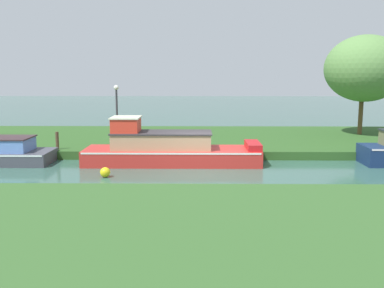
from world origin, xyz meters
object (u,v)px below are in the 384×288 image
Objects in this scene: red_narrowboat at (168,149)px; mooring_post_near at (57,141)px; willow_tree_left at (365,69)px; channel_buoy at (105,172)px; lamp_post at (117,109)px.

red_narrowboat is 9.26× the size of mooring_post_near.
willow_tree_left is (11.11, 6.66, 3.65)m from red_narrowboat.
willow_tree_left is at bearing 17.61° from mooring_post_near.
channel_buoy is (3.15, -4.07, -0.63)m from mooring_post_near.
red_narrowboat is at bearing -39.07° from lamp_post.
lamp_post is 3.61× the size of mooring_post_near.
red_narrowboat is 1.34× the size of willow_tree_left.
willow_tree_left is 6.88× the size of mooring_post_near.
lamp_post is at bearing 94.34° from channel_buoy.
red_narrowboat is at bearing 49.22° from channel_buoy.
red_narrowboat is at bearing -14.44° from mooring_post_near.
mooring_post_near is 2.13× the size of channel_buoy.
mooring_post_near is (-2.79, -0.76, -1.49)m from lamp_post.
lamp_post is at bearing 15.22° from mooring_post_near.
lamp_post reaches higher than channel_buoy.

